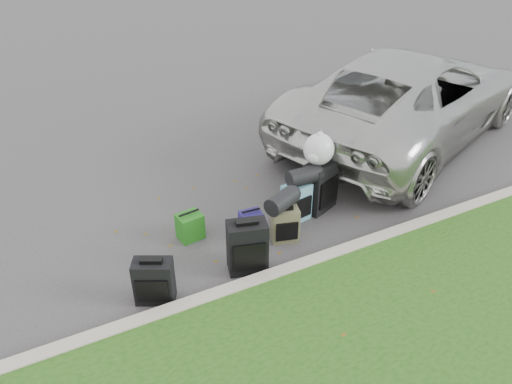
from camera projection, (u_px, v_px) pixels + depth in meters
name	position (u px, v px, depth m)	size (l,w,h in m)	color
ground	(268.00, 229.00, 7.17)	(120.00, 120.00, 0.00)	#383535
curb	(305.00, 266.00, 6.38)	(120.00, 0.18, 0.15)	#9E937F
suv	(409.00, 96.00, 9.33)	(2.76, 5.99, 1.66)	#B7B7B2
suitcase_small_black	(154.00, 281.00, 5.83)	(0.46, 0.25, 0.57)	black
suitcase_large_black_left	(247.00, 247.00, 6.26)	(0.50, 0.30, 0.71)	black
suitcase_olive	(285.00, 225.00, 6.84)	(0.37, 0.23, 0.50)	#46442D
suitcase_teal	(296.00, 202.00, 7.23)	(0.41, 0.25, 0.59)	teal
suitcase_large_black_right	(320.00, 186.00, 7.44)	(0.52, 0.31, 0.78)	black
tote_green	(190.00, 226.00, 6.91)	(0.33, 0.27, 0.38)	#1D6316
tote_navy	(251.00, 222.00, 7.04)	(0.30, 0.24, 0.32)	navy
duffel_left	(282.00, 201.00, 6.65)	(0.26, 0.26, 0.47)	black
duffel_right	(303.00, 176.00, 7.04)	(0.25, 0.25, 0.45)	black
trash_bag	(319.00, 149.00, 7.11)	(0.45, 0.45, 0.45)	silver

